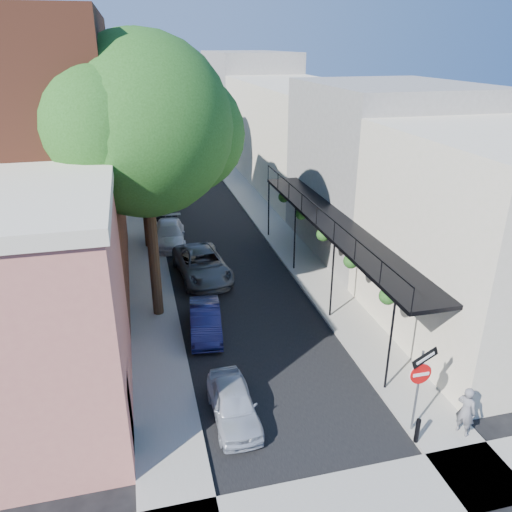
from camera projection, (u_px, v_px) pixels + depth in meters
ground at (325, 477)px, 13.53m from camera, size 160.00×160.00×0.00m
road_surface at (190, 189)px, 40.29m from camera, size 6.00×64.00×0.01m
sidewalk_left at (139, 191)px, 39.38m from camera, size 2.00×64.00×0.12m
sidewalk_right at (238, 185)px, 41.15m from camera, size 2.00×64.00×0.12m
sidewalk_cross at (340, 506)px, 12.61m from camera, size 12.00×2.00×0.12m
buildings_left at (57, 134)px, 35.19m from camera, size 10.10×59.10×12.00m
buildings_right at (300, 130)px, 40.08m from camera, size 9.80×55.00×10.00m
sign_post at (420, 377)px, 14.29m from camera, size 0.89×0.17×2.99m
bollard at (417, 431)px, 14.43m from camera, size 0.14×0.14×0.80m
oak_near at (154, 128)px, 18.83m from camera, size 7.48×6.80×11.42m
oak_mid at (146, 121)px, 26.26m from camera, size 6.60×6.00×10.20m
oak_far at (139, 84)px, 33.86m from camera, size 7.70×7.00×11.90m
parked_car_a at (233, 404)px, 15.44m from camera, size 1.36×3.32×1.13m
parked_car_b at (206, 321)px, 20.03m from camera, size 1.57×3.57×1.14m
parked_car_c at (202, 265)px, 24.83m from camera, size 2.72×5.14×1.38m
parked_car_d at (170, 234)px, 28.98m from camera, size 2.04×4.40×1.25m
parked_car_e at (163, 210)px, 33.33m from camera, size 1.68×3.43×1.12m
parked_car_f at (173, 192)px, 37.20m from camera, size 1.32×3.73×1.23m
parked_car_g at (163, 172)px, 42.51m from camera, size 2.53×5.16×1.41m
pedestrian at (466, 411)px, 14.61m from camera, size 0.59×0.69×1.61m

